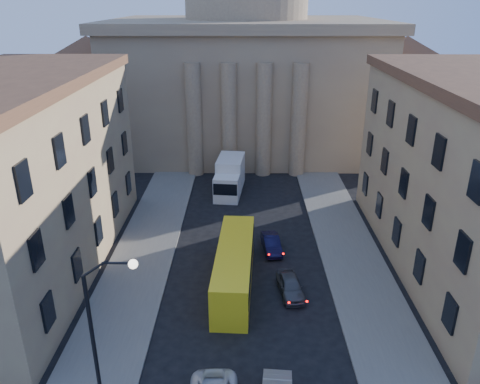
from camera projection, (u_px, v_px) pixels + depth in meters
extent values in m
cube|color=#5F5C57|center=(128.00, 293.00, 33.29)|extent=(5.00, 60.00, 0.15)
cube|color=#5F5C57|center=(367.00, 295.00, 33.16)|extent=(5.00, 60.00, 0.15)
cube|color=#876D53|center=(246.00, 87.00, 65.27)|extent=(34.00, 26.00, 16.00)
cube|color=#876D53|center=(246.00, 24.00, 62.05)|extent=(35.50, 27.50, 1.20)
cube|color=#876D53|center=(94.00, 108.00, 64.54)|extent=(13.00, 13.00, 11.00)
cone|color=brown|center=(87.00, 52.00, 61.67)|extent=(26.02, 26.02, 4.00)
cube|color=#876D53|center=(399.00, 108.00, 64.22)|extent=(13.00, 13.00, 11.00)
cone|color=brown|center=(406.00, 52.00, 61.34)|extent=(26.02, 26.02, 4.00)
cylinder|color=#876D53|center=(194.00, 121.00, 53.70)|extent=(1.80, 1.80, 13.00)
cylinder|color=#876D53|center=(229.00, 121.00, 53.67)|extent=(1.80, 1.80, 13.00)
cylinder|color=#876D53|center=(264.00, 121.00, 53.64)|extent=(1.80, 1.80, 13.00)
cylinder|color=#876D53|center=(299.00, 121.00, 53.61)|extent=(1.80, 1.80, 13.00)
cube|color=tan|center=(17.00, 182.00, 34.39)|extent=(11.00, 26.00, 14.00)
cube|color=tan|center=(480.00, 184.00, 34.13)|extent=(11.00, 26.00, 14.00)
cylinder|color=black|center=(94.00, 346.00, 22.54)|extent=(0.20, 0.20, 8.00)
cylinder|color=black|center=(94.00, 269.00, 20.87)|extent=(1.30, 0.12, 0.96)
cylinder|color=black|center=(116.00, 263.00, 20.74)|extent=(1.30, 0.12, 0.12)
sphere|color=white|center=(133.00, 264.00, 20.76)|extent=(0.44, 0.44, 0.44)
imported|color=#444448|center=(290.00, 286.00, 33.13)|extent=(2.03, 4.02, 1.31)
imported|color=black|center=(271.00, 244.00, 38.89)|extent=(1.75, 3.92, 1.25)
cube|color=yellow|center=(234.00, 267.00, 33.83)|extent=(3.00, 10.91, 3.04)
cube|color=black|center=(234.00, 261.00, 33.64)|extent=(3.03, 10.32, 1.08)
cylinder|color=black|center=(215.00, 312.00, 30.66)|extent=(0.34, 1.00, 0.98)
cylinder|color=black|center=(245.00, 313.00, 30.56)|extent=(0.34, 1.00, 0.98)
cylinder|color=black|center=(226.00, 252.00, 37.90)|extent=(0.34, 1.00, 0.98)
cylinder|color=black|center=(250.00, 253.00, 37.79)|extent=(0.34, 1.00, 0.98)
cube|color=silver|center=(227.00, 188.00, 48.44)|extent=(2.81, 2.91, 2.66)
cube|color=black|center=(225.00, 190.00, 47.14)|extent=(2.44, 0.38, 1.22)
cube|color=silver|center=(231.00, 172.00, 50.95)|extent=(3.13, 4.91, 3.44)
cylinder|color=black|center=(216.00, 196.00, 48.46)|extent=(0.41, 1.02, 1.00)
cylinder|color=black|center=(237.00, 197.00, 48.24)|extent=(0.41, 1.02, 1.00)
cylinder|color=black|center=(222.00, 181.00, 52.53)|extent=(0.41, 1.02, 1.00)
cylinder|color=black|center=(242.00, 182.00, 52.31)|extent=(0.41, 1.02, 1.00)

